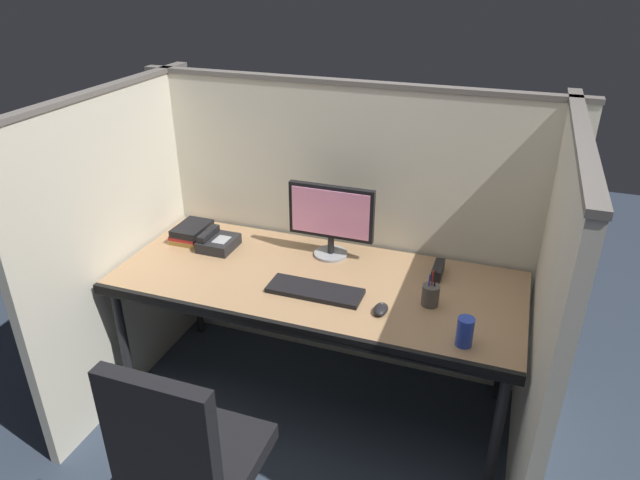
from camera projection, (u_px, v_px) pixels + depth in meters
The scene contains 13 objects.
ground_plane at pixel (296, 440), 2.76m from camera, with size 8.00×8.00×0.00m, color #2D3847.
cubicle_partition_rear at pixel (345, 230), 3.03m from camera, with size 2.21×0.06×1.57m.
cubicle_partition_left at pixel (124, 246), 2.87m from camera, with size 0.06×1.41×1.57m.
cubicle_partition_right at pixel (542, 323), 2.28m from camera, with size 0.06×1.41×1.57m.
desk at pixel (316, 289), 2.69m from camera, with size 1.90×0.80×0.74m.
monitor_center at pixel (331, 216), 2.79m from camera, with size 0.43×0.17×0.37m.
keyboard_main at pixel (315, 291), 2.56m from camera, with size 0.43×0.15×0.02m, color black.
computer_mouse at pixel (381, 309), 2.42m from camera, with size 0.06×0.10×0.04m.
book_stack at pixel (192, 232), 3.03m from camera, with size 0.16×0.21×0.08m.
soda_can at pixel (465, 332), 2.20m from camera, with size 0.07×0.07×0.12m, color #263FB2.
desk_phone at pixel (218, 242), 2.94m from camera, with size 0.17×0.19×0.09m.
red_stapler at pixel (438, 270), 2.69m from camera, with size 0.04×0.15×0.06m, color black.
pen_cup at pixel (430, 295), 2.46m from camera, with size 0.08×0.08×0.17m.
Camera 1 is at (0.79, -1.87, 2.11)m, focal length 32.08 mm.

